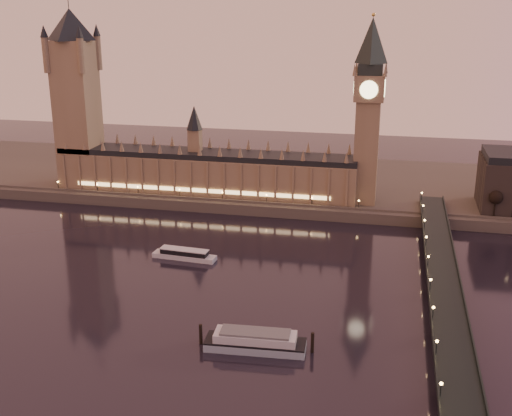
{
  "coord_description": "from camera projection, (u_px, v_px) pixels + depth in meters",
  "views": [
    {
      "loc": [
        68.44,
        -234.81,
        115.46
      ],
      "look_at": [
        9.64,
        35.0,
        26.48
      ],
      "focal_mm": 45.0,
      "sensor_mm": 36.0,
      "label": 1
    }
  ],
  "objects": [
    {
      "name": "moored_barge",
      "position": [
        255.0,
        341.0,
        222.53
      ],
      "size": [
        40.54,
        12.0,
        7.44
      ],
      "rotation": [
        0.0,
        0.0,
        0.06
      ],
      "color": "#8AA0B0",
      "rests_on": "ground"
    },
    {
      "name": "victoria_tower",
      "position": [
        76.0,
        89.0,
        384.32
      ],
      "size": [
        31.68,
        31.68,
        118.0
      ],
      "color": "brown",
      "rests_on": "ground"
    },
    {
      "name": "cruise_boat_a",
      "position": [
        184.0,
        254.0,
        301.59
      ],
      "size": [
        30.89,
        8.94,
        4.88
      ],
      "rotation": [
        0.0,
        0.0,
        -0.08
      ],
      "color": "silver",
      "rests_on": "ground"
    },
    {
      "name": "bare_tree_0",
      "position": [
        494.0,
        198.0,
        339.14
      ],
      "size": [
        6.81,
        6.81,
        13.85
      ],
      "color": "black",
      "rests_on": "ground"
    },
    {
      "name": "palace_of_westminster",
      "position": [
        205.0,
        167.0,
        381.64
      ],
      "size": [
        180.0,
        26.62,
        52.0
      ],
      "color": "brown",
      "rests_on": "ground"
    },
    {
      "name": "ground",
      "position": [
        216.0,
        292.0,
        267.65
      ],
      "size": [
        700.0,
        700.0,
        0.0
      ],
      "primitive_type": "plane",
      "color": "black",
      "rests_on": "ground"
    },
    {
      "name": "westminster_bridge",
      "position": [
        444.0,
        301.0,
        247.39
      ],
      "size": [
        13.2,
        260.0,
        15.3
      ],
      "color": "black",
      "rests_on": "ground"
    },
    {
      "name": "big_ben",
      "position": [
        369.0,
        101.0,
        349.6
      ],
      "size": [
        17.68,
        17.68,
        104.0
      ],
      "color": "brown",
      "rests_on": "ground"
    },
    {
      "name": "far_embankment",
      "position": [
        330.0,
        184.0,
        414.09
      ],
      "size": [
        560.0,
        130.0,
        6.0
      ],
      "primitive_type": "cube",
      "color": "#423D35",
      "rests_on": "ground"
    }
  ]
}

